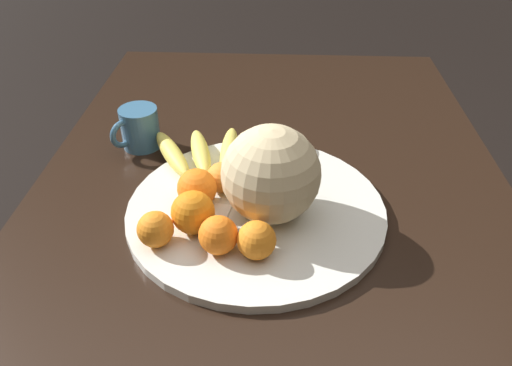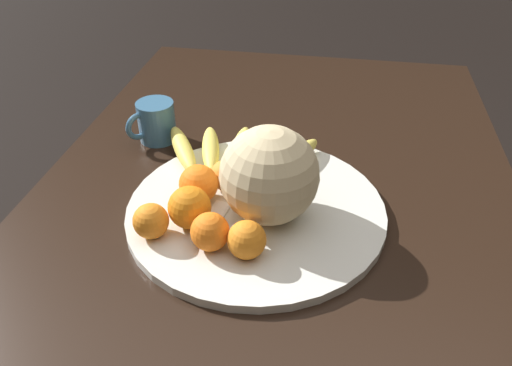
{
  "view_description": "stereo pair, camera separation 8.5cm",
  "coord_description": "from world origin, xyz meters",
  "px_view_note": "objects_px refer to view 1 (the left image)",
  "views": [
    {
      "loc": [
        0.66,
        0.01,
        1.33
      ],
      "look_at": [
        -0.03,
        -0.03,
        0.84
      ],
      "focal_mm": 35.0,
      "sensor_mm": 36.0,
      "label": 1
    },
    {
      "loc": [
        0.65,
        0.09,
        1.33
      ],
      "look_at": [
        -0.03,
        -0.03,
        0.84
      ],
      "focal_mm": 35.0,
      "sensor_mm": 36.0,
      "label": 2
    }
  ],
  "objects_px": {
    "fruit_bowl": "(256,209)",
    "banana_bunch": "(228,154)",
    "orange_back_left": "(155,229)",
    "kitchen_table": "(269,265)",
    "produce_tag": "(218,218)",
    "ceramic_mug": "(139,128)",
    "orange_front_left": "(197,188)",
    "orange_front_right": "(193,212)",
    "orange_top_small": "(257,240)",
    "orange_mid_center": "(218,235)",
    "orange_back_right": "(222,178)",
    "melon": "(272,174)"
  },
  "relations": [
    {
      "from": "fruit_bowl",
      "to": "orange_back_left",
      "type": "distance_m",
      "value": 0.19
    },
    {
      "from": "orange_mid_center",
      "to": "ceramic_mug",
      "type": "height_order",
      "value": "ceramic_mug"
    },
    {
      "from": "fruit_bowl",
      "to": "ceramic_mug",
      "type": "bearing_deg",
      "value": -130.11
    },
    {
      "from": "ceramic_mug",
      "to": "orange_front_left",
      "type": "bearing_deg",
      "value": 35.66
    },
    {
      "from": "melon",
      "to": "orange_back_right",
      "type": "relative_size",
      "value": 2.89
    },
    {
      "from": "orange_back_right",
      "to": "banana_bunch",
      "type": "bearing_deg",
      "value": 179.1
    },
    {
      "from": "banana_bunch",
      "to": "orange_front_left",
      "type": "height_order",
      "value": "orange_front_left"
    },
    {
      "from": "kitchen_table",
      "to": "orange_front_right",
      "type": "relative_size",
      "value": 22.19
    },
    {
      "from": "banana_bunch",
      "to": "orange_front_left",
      "type": "relative_size",
      "value": 4.83
    },
    {
      "from": "fruit_bowl",
      "to": "orange_top_small",
      "type": "relative_size",
      "value": 7.44
    },
    {
      "from": "orange_front_right",
      "to": "produce_tag",
      "type": "relative_size",
      "value": 0.88
    },
    {
      "from": "kitchen_table",
      "to": "banana_bunch",
      "type": "distance_m",
      "value": 0.23
    },
    {
      "from": "orange_back_left",
      "to": "kitchen_table",
      "type": "bearing_deg",
      "value": 111.71
    },
    {
      "from": "orange_mid_center",
      "to": "orange_back_right",
      "type": "height_order",
      "value": "orange_mid_center"
    },
    {
      "from": "melon",
      "to": "banana_bunch",
      "type": "height_order",
      "value": "melon"
    },
    {
      "from": "banana_bunch",
      "to": "orange_back_right",
      "type": "height_order",
      "value": "orange_back_right"
    },
    {
      "from": "kitchen_table",
      "to": "orange_top_small",
      "type": "xyz_separation_m",
      "value": [
        0.09,
        -0.02,
        0.14
      ]
    },
    {
      "from": "banana_bunch",
      "to": "orange_top_small",
      "type": "distance_m",
      "value": 0.27
    },
    {
      "from": "kitchen_table",
      "to": "produce_tag",
      "type": "xyz_separation_m",
      "value": [
        0.01,
        -0.09,
        0.11
      ]
    },
    {
      "from": "banana_bunch",
      "to": "orange_back_right",
      "type": "distance_m",
      "value": 0.1
    },
    {
      "from": "melon",
      "to": "orange_mid_center",
      "type": "bearing_deg",
      "value": -40.31
    },
    {
      "from": "kitchen_table",
      "to": "produce_tag",
      "type": "distance_m",
      "value": 0.14
    },
    {
      "from": "melon",
      "to": "orange_top_small",
      "type": "bearing_deg",
      "value": -11.56
    },
    {
      "from": "produce_tag",
      "to": "ceramic_mug",
      "type": "relative_size",
      "value": 0.8
    },
    {
      "from": "fruit_bowl",
      "to": "banana_bunch",
      "type": "bearing_deg",
      "value": -156.16
    },
    {
      "from": "kitchen_table",
      "to": "orange_top_small",
      "type": "relative_size",
      "value": 26.15
    },
    {
      "from": "orange_front_left",
      "to": "orange_mid_center",
      "type": "bearing_deg",
      "value": 23.23
    },
    {
      "from": "orange_top_small",
      "to": "orange_front_right",
      "type": "bearing_deg",
      "value": -117.66
    },
    {
      "from": "melon",
      "to": "ceramic_mug",
      "type": "bearing_deg",
      "value": -129.69
    },
    {
      "from": "melon",
      "to": "produce_tag",
      "type": "distance_m",
      "value": 0.12
    },
    {
      "from": "orange_mid_center",
      "to": "ceramic_mug",
      "type": "xyz_separation_m",
      "value": [
        -0.33,
        -0.21,
        -0.0
      ]
    },
    {
      "from": "melon",
      "to": "orange_back_right",
      "type": "bearing_deg",
      "value": -124.69
    },
    {
      "from": "banana_bunch",
      "to": "orange_back_left",
      "type": "relative_size",
      "value": 5.72
    },
    {
      "from": "orange_mid_center",
      "to": "produce_tag",
      "type": "xyz_separation_m",
      "value": [
        -0.08,
        -0.01,
        -0.03
      ]
    },
    {
      "from": "orange_back_right",
      "to": "orange_top_small",
      "type": "bearing_deg",
      "value": 22.96
    },
    {
      "from": "orange_front_left",
      "to": "produce_tag",
      "type": "height_order",
      "value": "orange_front_left"
    },
    {
      "from": "melon",
      "to": "fruit_bowl",
      "type": "bearing_deg",
      "value": -125.52
    },
    {
      "from": "orange_front_right",
      "to": "produce_tag",
      "type": "distance_m",
      "value": 0.06
    },
    {
      "from": "kitchen_table",
      "to": "banana_bunch",
      "type": "bearing_deg",
      "value": -153.23
    },
    {
      "from": "banana_bunch",
      "to": "orange_top_small",
      "type": "relative_size",
      "value": 5.47
    },
    {
      "from": "fruit_bowl",
      "to": "melon",
      "type": "xyz_separation_m",
      "value": [
        0.02,
        0.03,
        0.09
      ]
    },
    {
      "from": "kitchen_table",
      "to": "produce_tag",
      "type": "relative_size",
      "value": 19.48
    },
    {
      "from": "orange_mid_center",
      "to": "orange_back_right",
      "type": "bearing_deg",
      "value": -176.09
    },
    {
      "from": "fruit_bowl",
      "to": "orange_front_left",
      "type": "xyz_separation_m",
      "value": [
        -0.0,
        -0.1,
        0.04
      ]
    },
    {
      "from": "melon",
      "to": "orange_front_left",
      "type": "height_order",
      "value": "melon"
    },
    {
      "from": "orange_top_small",
      "to": "fruit_bowl",
      "type": "bearing_deg",
      "value": -176.8
    },
    {
      "from": "kitchen_table",
      "to": "fruit_bowl",
      "type": "bearing_deg",
      "value": -142.31
    },
    {
      "from": "orange_back_left",
      "to": "ceramic_mug",
      "type": "height_order",
      "value": "ceramic_mug"
    },
    {
      "from": "kitchen_table",
      "to": "orange_mid_center",
      "type": "relative_size",
      "value": 25.72
    },
    {
      "from": "orange_front_left",
      "to": "orange_front_right",
      "type": "height_order",
      "value": "orange_front_right"
    }
  ]
}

